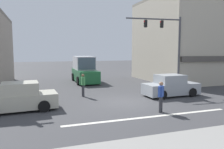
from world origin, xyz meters
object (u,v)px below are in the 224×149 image
Objects in this scene: box_truck_crossing_leftbound at (84,70)px; pedestrian_mid_crossing at (83,84)px; pedestrian_far_side at (161,95)px; traffic_light_mast at (169,41)px; utility_pole_far_right at (172,47)px; sedan_approaching_near at (171,86)px; sedan_waiting_far at (19,98)px.

box_truck_crossing_leftbound is 7.72m from pedestrian_mid_crossing.
traffic_light_mast is at bearing 53.98° from pedestrian_far_side.
utility_pole_far_right is at bearing 53.53° from pedestrian_far_side.
traffic_light_mast is at bearing -49.02° from box_truck_crossing_leftbound.
pedestrian_mid_crossing is 1.00× the size of pedestrian_far_side.
pedestrian_far_side is at bearing -126.47° from utility_pole_far_right.
sedan_approaching_near is at bearing -64.13° from box_truck_crossing_leftbound.
sedan_waiting_far is 7.81m from pedestrian_far_side.
sedan_approaching_near is 6.45m from pedestrian_mid_crossing.
traffic_light_mast is 3.71× the size of pedestrian_far_side.
utility_pole_far_right is 4.27× the size of pedestrian_mid_crossing.
pedestrian_far_side is (-3.04, -3.60, 0.24)m from sedan_approaching_near.
pedestrian_mid_crossing is at bearing -174.68° from traffic_light_mast.
box_truck_crossing_leftbound is at bearing 130.98° from traffic_light_mast.
box_truck_crossing_leftbound reaches higher than pedestrian_mid_crossing.
pedestrian_mid_crossing is at bearing 120.29° from pedestrian_far_side.
pedestrian_mid_crossing is 6.25m from pedestrian_far_side.
sedan_approaching_near is (-1.40, -2.51, -3.46)m from traffic_light_mast.
box_truck_crossing_leftbound reaches higher than sedan_waiting_far.
traffic_light_mast is 12.64m from sedan_waiting_far.
traffic_light_mast is at bearing 5.32° from pedestrian_mid_crossing.
sedan_waiting_far is at bearing 158.58° from pedestrian_far_side.
utility_pole_far_right is at bearing 55.49° from sedan_approaching_near.
utility_pole_far_right reaches higher than sedan_approaching_near.
traffic_light_mast is 8.28m from pedestrian_mid_crossing.
pedestrian_mid_crossing is (4.12, 2.55, 0.24)m from sedan_waiting_far.
sedan_approaching_near is 2.48× the size of pedestrian_far_side.
utility_pole_far_right is 17.55m from sedan_waiting_far.
sedan_approaching_near and sedan_waiting_far have the same top height.
pedestrian_far_side is (-8.04, -10.88, -2.76)m from utility_pole_far_right.
pedestrian_mid_crossing is at bearing 163.79° from sedan_approaching_near.
box_truck_crossing_leftbound is 3.37× the size of pedestrian_far_side.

